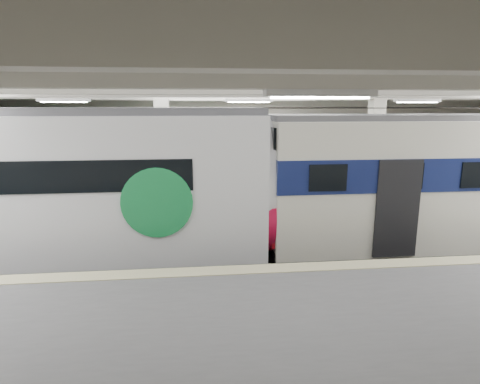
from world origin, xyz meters
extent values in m
cube|color=black|center=(0.00, 0.00, -0.05)|extent=(36.00, 24.00, 0.10)
cube|color=silver|center=(0.00, 0.00, 5.55)|extent=(36.00, 24.00, 0.20)
cube|color=beige|center=(0.00, 10.00, 2.75)|extent=(30.00, 0.10, 5.50)
cube|color=beige|center=(0.00, -3.25, 1.11)|extent=(30.00, 0.50, 0.02)
cube|color=beige|center=(-3.00, 3.00, 2.75)|extent=(0.50, 0.50, 5.50)
cube|color=beige|center=(5.00, 3.00, 2.75)|extent=(0.50, 0.50, 5.50)
cube|color=beige|center=(0.00, 0.00, 5.25)|extent=(30.00, 18.00, 0.50)
cube|color=#59544C|center=(0.00, 0.00, 0.08)|extent=(30.00, 1.52, 0.16)
cube|color=#59544C|center=(0.00, 5.50, 0.08)|extent=(30.00, 1.52, 0.16)
cylinder|color=black|center=(0.00, 0.00, 4.70)|extent=(30.00, 0.03, 0.03)
cylinder|color=black|center=(0.00, 5.50, 4.70)|extent=(30.00, 0.03, 0.03)
cube|color=white|center=(0.00, -2.00, 4.92)|extent=(26.00, 8.40, 0.12)
cube|color=white|center=(-6.58, 0.00, 2.51)|extent=(13.39, 2.99, 4.02)
ellipsoid|color=white|center=(0.11, 0.00, 2.51)|extent=(2.37, 2.93, 3.94)
ellipsoid|color=red|center=(0.23, 0.00, 1.62)|extent=(2.51, 2.99, 2.41)
cylinder|color=#1B9449|center=(-2.83, -1.52, 2.31)|extent=(1.85, 0.06, 1.85)
cube|color=#4C4C51|center=(-6.58, 0.00, 4.62)|extent=(13.39, 2.45, 0.20)
cube|color=black|center=(-6.58, 0.00, 0.35)|extent=(13.39, 2.09, 0.70)
cube|color=silver|center=(7.10, 0.00, 2.42)|extent=(13.51, 2.96, 3.85)
cube|color=#131D53|center=(7.10, 0.00, 2.88)|extent=(13.55, 3.02, 0.94)
cube|color=red|center=(0.30, 0.00, 1.88)|extent=(0.08, 2.52, 2.12)
cube|color=black|center=(0.30, 0.00, 3.50)|extent=(0.08, 2.37, 1.38)
cube|color=black|center=(7.10, 0.00, 0.35)|extent=(13.51, 2.07, 0.70)
cube|color=white|center=(-7.92, 5.50, 2.48)|extent=(14.72, 3.56, 3.96)
cube|color=#1B9449|center=(-7.92, 5.50, 3.00)|extent=(14.76, 3.62, 0.83)
cube|color=#4C4C51|center=(-7.92, 5.50, 4.57)|extent=(14.70, 3.04, 0.16)
cube|color=black|center=(-7.92, 5.50, 0.30)|extent=(14.71, 3.24, 0.60)
camera|label=1|loc=(-1.76, -11.75, 4.78)|focal=30.00mm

